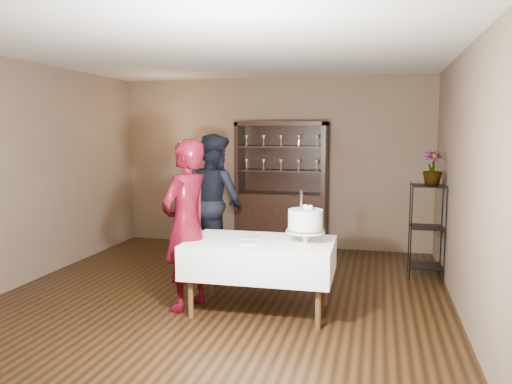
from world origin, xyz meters
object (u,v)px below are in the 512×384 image
at_px(china_hutch, 281,208).
at_px(woman, 186,225).
at_px(cake_table, 260,257).
at_px(man, 214,202).
at_px(cake, 306,222).
at_px(potted_plant, 433,168).
at_px(plant_etagere, 427,227).

distance_m(china_hutch, woman, 2.87).
relative_size(cake_table, man, 0.82).
bearing_deg(cake, man, 134.96).
xyz_separation_m(woman, potted_plant, (2.58, 1.75, 0.51)).
bearing_deg(woman, cake, 112.33).
height_order(china_hutch, cake, china_hutch).
xyz_separation_m(cake_table, man, (-0.99, 1.46, 0.35)).
xyz_separation_m(plant_etagere, cake, (-1.31, -1.69, 0.31)).
bearing_deg(woman, cake_table, 114.30).
xyz_separation_m(plant_etagere, potted_plant, (0.04, -0.03, 0.75)).
bearing_deg(man, woman, 132.06).
distance_m(china_hutch, cake, 2.86).
height_order(cake_table, woman, woman).
distance_m(china_hutch, plant_etagere, 2.33).
bearing_deg(woman, plant_etagere, 143.08).
bearing_deg(potted_plant, plant_etagere, 141.97).
relative_size(plant_etagere, woman, 0.67).
bearing_deg(cake, cake_table, -179.15).
bearing_deg(woman, potted_plant, 142.26).
distance_m(woman, potted_plant, 3.16).
relative_size(plant_etagere, man, 0.66).
distance_m(plant_etagere, cake_table, 2.45).
height_order(plant_etagere, cake_table, plant_etagere).
bearing_deg(man, cake, 169.08).
height_order(china_hutch, man, china_hutch).
height_order(cake_table, man, man).
bearing_deg(plant_etagere, potted_plant, -38.03).
bearing_deg(woman, man, -153.90).
height_order(plant_etagere, man, man).
bearing_deg(plant_etagere, man, -175.21).
bearing_deg(potted_plant, cake, -129.04).
xyz_separation_m(woman, man, (-0.22, 1.55, 0.02)).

